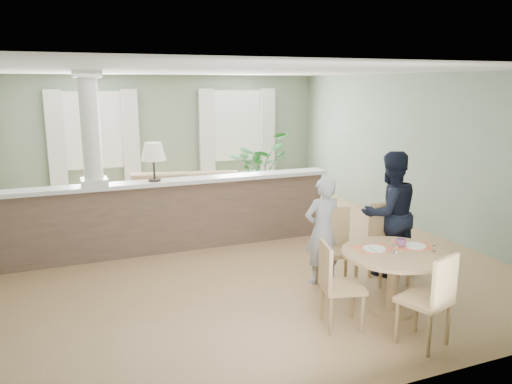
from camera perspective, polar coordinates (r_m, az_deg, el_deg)
name	(u,v)px	position (r m, az deg, el deg)	size (l,w,h in m)	color
ground	(227,248)	(7.88, -3.32, -6.39)	(8.00, 8.00, 0.00)	tan
room_shell	(211,129)	(8.08, -5.12, 7.22)	(7.02, 8.02, 2.71)	gray
pony_wall	(160,207)	(7.62, -10.91, -1.70)	(5.32, 0.38, 2.70)	#775D4C
sofa	(186,196)	(9.66, -7.99, -0.46)	(2.76, 1.08, 0.81)	#926B4F
houseplant	(259,167)	(10.61, 0.37, 2.84)	(1.39, 1.20, 1.54)	#276327
dining_table	(394,264)	(5.80, 15.50, -7.94)	(1.17, 1.17, 0.80)	tan
chair_far_boy	(336,244)	(6.38, 9.10, -5.90)	(0.54, 0.54, 0.99)	tan
chair_far_man	(388,239)	(6.70, 14.84, -5.20)	(0.55, 0.55, 1.01)	tan
chair_near	(432,296)	(5.17, 19.44, -11.20)	(0.55, 0.55, 0.95)	tan
chair_side	(336,282)	(5.33, 9.11, -10.09)	(0.51, 0.51, 0.92)	tan
child_person	(323,230)	(6.42, 7.64, -4.38)	(0.51, 0.33, 1.39)	#A2A2A7
man_person	(390,214)	(6.85, 15.02, -2.40)	(0.81, 0.63, 1.67)	black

